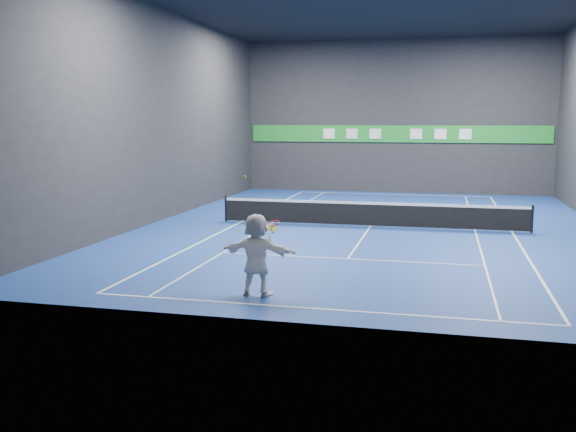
% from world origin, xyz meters
% --- Properties ---
extents(ground, '(26.00, 26.00, 0.00)m').
position_xyz_m(ground, '(0.00, 0.00, 0.00)').
color(ground, navy).
rests_on(ground, ground).
extents(wall_back, '(18.00, 0.10, 9.00)m').
position_xyz_m(wall_back, '(0.00, 13.00, 4.50)').
color(wall_back, '#262628').
rests_on(wall_back, ground).
extents(wall_front, '(18.00, 0.10, 9.00)m').
position_xyz_m(wall_front, '(0.00, -13.00, 4.50)').
color(wall_front, '#262628').
rests_on(wall_front, ground).
extents(wall_left, '(0.10, 26.00, 9.00)m').
position_xyz_m(wall_left, '(-9.00, 0.00, 4.50)').
color(wall_left, '#262628').
rests_on(wall_left, ground).
extents(baseline_near, '(10.98, 0.08, 0.01)m').
position_xyz_m(baseline_near, '(0.00, -11.89, 0.00)').
color(baseline_near, white).
rests_on(baseline_near, ground).
extents(baseline_far, '(10.98, 0.08, 0.01)m').
position_xyz_m(baseline_far, '(0.00, 11.89, 0.00)').
color(baseline_far, white).
rests_on(baseline_far, ground).
extents(sideline_doubles_left, '(0.08, 23.78, 0.01)m').
position_xyz_m(sideline_doubles_left, '(-5.49, 0.00, 0.00)').
color(sideline_doubles_left, white).
rests_on(sideline_doubles_left, ground).
extents(sideline_doubles_right, '(0.08, 23.78, 0.01)m').
position_xyz_m(sideline_doubles_right, '(5.49, 0.00, 0.00)').
color(sideline_doubles_right, white).
rests_on(sideline_doubles_right, ground).
extents(sideline_singles_left, '(0.06, 23.78, 0.01)m').
position_xyz_m(sideline_singles_left, '(-4.11, 0.00, 0.00)').
color(sideline_singles_left, white).
rests_on(sideline_singles_left, ground).
extents(sideline_singles_right, '(0.06, 23.78, 0.01)m').
position_xyz_m(sideline_singles_right, '(4.11, 0.00, 0.00)').
color(sideline_singles_right, white).
rests_on(sideline_singles_right, ground).
extents(service_line_near, '(8.23, 0.06, 0.01)m').
position_xyz_m(service_line_near, '(0.00, -6.40, 0.00)').
color(service_line_near, white).
rests_on(service_line_near, ground).
extents(service_line_far, '(8.23, 0.06, 0.01)m').
position_xyz_m(service_line_far, '(0.00, 6.40, 0.00)').
color(service_line_far, white).
rests_on(service_line_far, ground).
extents(center_service_line, '(0.06, 12.80, 0.01)m').
position_xyz_m(center_service_line, '(0.00, 0.00, 0.00)').
color(center_service_line, white).
rests_on(center_service_line, ground).
extents(player, '(1.93, 0.76, 2.04)m').
position_xyz_m(player, '(-1.58, -11.08, 1.02)').
color(player, white).
rests_on(player, ground).
extents(tennis_ball, '(0.07, 0.07, 0.07)m').
position_xyz_m(tennis_ball, '(-1.87, -11.06, 2.92)').
color(tennis_ball, '#C3EB27').
rests_on(tennis_ball, player).
extents(tennis_net, '(12.50, 0.10, 1.07)m').
position_xyz_m(tennis_net, '(0.00, 0.00, 0.54)').
color(tennis_net, black).
rests_on(tennis_net, ground).
extents(sponsor_banner, '(17.64, 0.11, 1.00)m').
position_xyz_m(sponsor_banner, '(0.00, 12.93, 3.50)').
color(sponsor_banner, '#1F912D').
rests_on(sponsor_banner, wall_back).
extents(tennis_racket, '(0.42, 0.38, 0.63)m').
position_xyz_m(tennis_racket, '(-1.17, -11.04, 1.74)').
color(tennis_racket, '#B1121A').
rests_on(tennis_racket, player).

